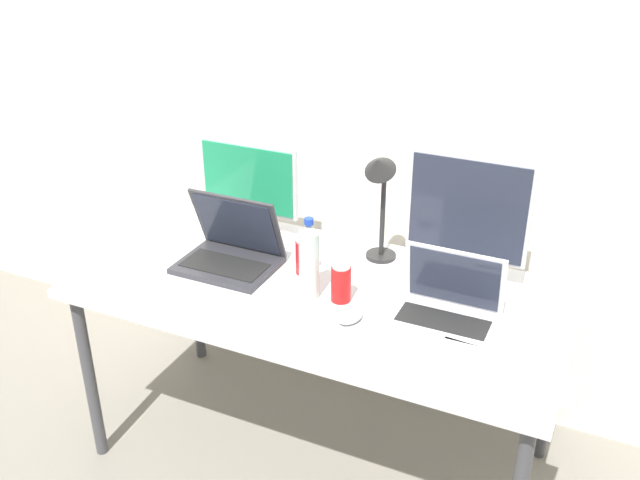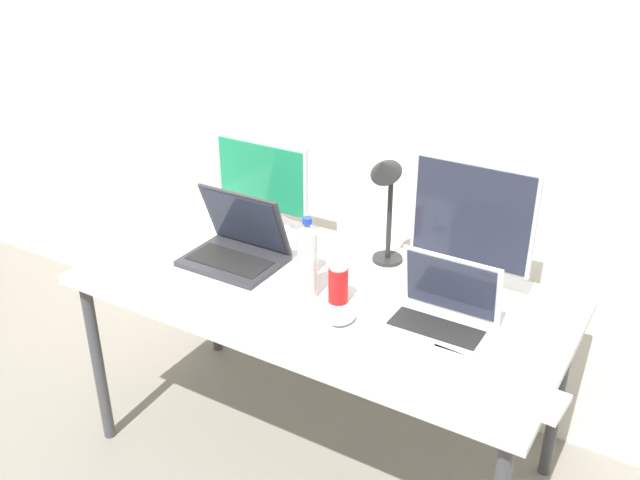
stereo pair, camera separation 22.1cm
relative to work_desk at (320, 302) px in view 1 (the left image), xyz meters
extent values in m
plane|color=gray|center=(0.00, 0.00, -0.68)|extent=(16.00, 16.00, 0.00)
cube|color=silver|center=(0.00, 0.59, 0.62)|extent=(7.00, 0.08, 2.60)
cylinder|color=#424247|center=(-0.77, -0.35, -0.33)|extent=(0.04, 0.04, 0.71)
cylinder|color=#424247|center=(-0.77, 0.35, -0.33)|extent=(0.04, 0.04, 0.71)
cylinder|color=#424247|center=(0.77, 0.35, -0.33)|extent=(0.04, 0.04, 0.71)
cube|color=silver|center=(0.00, 0.00, 0.04)|extent=(1.66, 0.81, 0.03)
cylinder|color=silver|center=(-0.43, 0.29, 0.07)|extent=(0.22, 0.22, 0.01)
cylinder|color=silver|center=(-0.43, 0.29, 0.11)|extent=(0.03, 0.03, 0.07)
cube|color=silver|center=(-0.43, 0.29, 0.28)|extent=(0.41, 0.02, 0.28)
cube|color=#1E8C59|center=(-0.43, 0.28, 0.28)|extent=(0.38, 0.01, 0.26)
cylinder|color=silver|center=(0.42, 0.27, 0.07)|extent=(0.17, 0.17, 0.01)
cylinder|color=silver|center=(0.42, 0.27, 0.11)|extent=(0.03, 0.03, 0.07)
cube|color=silver|center=(0.42, 0.27, 0.33)|extent=(0.41, 0.02, 0.36)
cube|color=#232838|center=(0.42, 0.26, 0.33)|extent=(0.39, 0.01, 0.34)
cube|color=#2D2D33|center=(-0.36, -0.01, 0.07)|extent=(0.34, 0.26, 0.02)
cube|color=black|center=(-0.36, -0.03, 0.08)|extent=(0.30, 0.14, 0.00)
cube|color=#2D2D33|center=(-0.36, 0.07, 0.20)|extent=(0.34, 0.10, 0.24)
cube|color=#232838|center=(-0.36, 0.06, 0.20)|extent=(0.31, 0.08, 0.22)
cube|color=silver|center=(0.44, -0.04, 0.07)|extent=(0.32, 0.21, 0.02)
cube|color=black|center=(0.44, -0.06, 0.08)|extent=(0.28, 0.11, 0.00)
cube|color=silver|center=(0.44, 0.05, 0.18)|extent=(0.32, 0.04, 0.20)
cube|color=#232838|center=(0.44, 0.04, 0.18)|extent=(0.29, 0.03, 0.18)
cube|color=white|center=(0.67, -0.21, 0.07)|extent=(0.41, 0.16, 0.02)
ellipsoid|color=silver|center=(0.17, -0.15, 0.08)|extent=(0.09, 0.11, 0.03)
cylinder|color=silver|center=(-0.01, -0.07, 0.18)|extent=(0.07, 0.07, 0.23)
cone|color=silver|center=(-0.01, -0.07, 0.31)|extent=(0.06, 0.06, 0.03)
cylinder|color=#1938B2|center=(-0.01, -0.07, 0.33)|extent=(0.03, 0.03, 0.02)
cylinder|color=red|center=(-0.09, 0.07, 0.12)|extent=(0.07, 0.07, 0.12)
cylinder|color=silver|center=(-0.09, 0.07, 0.18)|extent=(0.06, 0.06, 0.00)
cylinder|color=red|center=(0.10, -0.05, 0.12)|extent=(0.07, 0.07, 0.12)
cylinder|color=silver|center=(0.10, -0.05, 0.18)|extent=(0.06, 0.06, 0.00)
cylinder|color=black|center=(0.11, 0.29, 0.07)|extent=(0.11, 0.11, 0.01)
cylinder|color=black|center=(0.11, 0.29, 0.24)|extent=(0.02, 0.02, 0.34)
cone|color=black|center=(0.11, 0.23, 0.44)|extent=(0.11, 0.12, 0.11)
camera|label=1|loc=(0.88, -1.89, 1.29)|focal=40.00mm
camera|label=2|loc=(1.07, -1.79, 1.29)|focal=40.00mm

